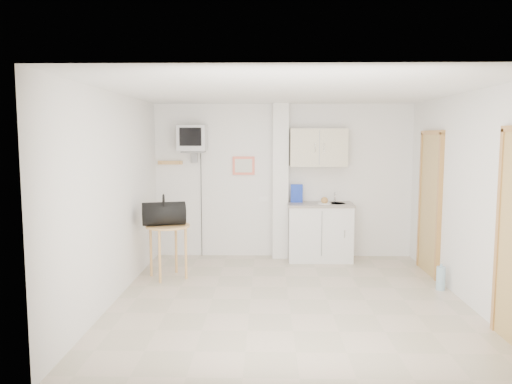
{
  "coord_description": "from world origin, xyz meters",
  "views": [
    {
      "loc": [
        -0.27,
        -5.9,
        1.98
      ],
      "look_at": [
        -0.41,
        0.6,
        1.25
      ],
      "focal_mm": 35.0,
      "sensor_mm": 36.0,
      "label": 1
    }
  ],
  "objects_px": {
    "duffel_bag": "(164,213)",
    "water_bottle": "(441,278)",
    "crt_television": "(193,139)",
    "round_table": "(168,233)"
  },
  "relations": [
    {
      "from": "round_table",
      "to": "water_bottle",
      "type": "height_order",
      "value": "round_table"
    },
    {
      "from": "crt_television",
      "to": "round_table",
      "type": "bearing_deg",
      "value": -100.27
    },
    {
      "from": "round_table",
      "to": "duffel_bag",
      "type": "bearing_deg",
      "value": -155.3
    },
    {
      "from": "duffel_bag",
      "to": "round_table",
      "type": "bearing_deg",
      "value": 9.07
    },
    {
      "from": "duffel_bag",
      "to": "water_bottle",
      "type": "height_order",
      "value": "duffel_bag"
    },
    {
      "from": "round_table",
      "to": "water_bottle",
      "type": "xyz_separation_m",
      "value": [
        3.63,
        -0.49,
        -0.49
      ]
    },
    {
      "from": "duffel_bag",
      "to": "water_bottle",
      "type": "bearing_deg",
      "value": -22.93
    },
    {
      "from": "water_bottle",
      "to": "duffel_bag",
      "type": "bearing_deg",
      "value": 172.7
    },
    {
      "from": "duffel_bag",
      "to": "water_bottle",
      "type": "relative_size",
      "value": 1.9
    },
    {
      "from": "round_table",
      "to": "water_bottle",
      "type": "distance_m",
      "value": 3.7
    }
  ]
}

